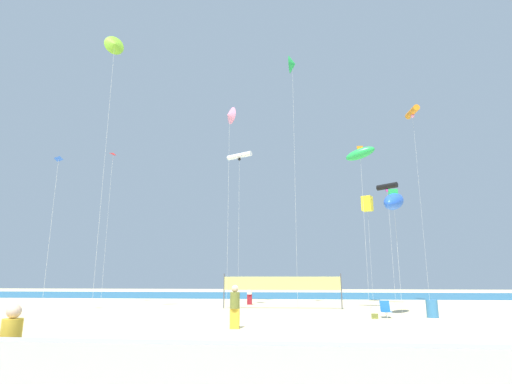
{
  "coord_description": "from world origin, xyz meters",
  "views": [
    {
      "loc": [
        2.0,
        -18.27,
        2.08
      ],
      "look_at": [
        -0.51,
        8.7,
        8.05
      ],
      "focal_mm": 27.49,
      "sensor_mm": 36.0,
      "label": 1
    }
  ],
  "objects_px": {
    "beach_handbag": "(375,316)",
    "kite_yellow_box": "(367,204)",
    "volleyball_net": "(282,285)",
    "toddler_figure": "(34,369)",
    "kite_red_diamond": "(113,157)",
    "kite_green_inflatable": "(360,154)",
    "kite_blue_inflatable": "(394,201)",
    "kite_white_tube": "(239,156)",
    "kite_orange_tube": "(412,113)",
    "mother_figure": "(10,345)",
    "folding_beach_chair": "(386,309)",
    "beachgoer_white_shirt": "(250,293)",
    "kite_black_tube": "(387,187)",
    "kite_lime_delta": "(115,45)",
    "kite_blue_diamond": "(58,163)",
    "trash_barrel": "(432,309)",
    "beachgoer_olive_shirt": "(235,305)",
    "kite_green_delta": "(292,65)",
    "kite_pink_delta": "(230,115)"
  },
  "relations": [
    {
      "from": "beachgoer_olive_shirt",
      "to": "trash_barrel",
      "type": "relative_size",
      "value": 1.93
    },
    {
      "from": "folding_beach_chair",
      "to": "kite_orange_tube",
      "type": "xyz_separation_m",
      "value": [
        6.24,
        12.09,
        16.47
      ]
    },
    {
      "from": "mother_figure",
      "to": "kite_red_diamond",
      "type": "xyz_separation_m",
      "value": [
        -10.1,
        23.97,
        11.52
      ]
    },
    {
      "from": "kite_white_tube",
      "to": "kite_blue_inflatable",
      "type": "distance_m",
      "value": 16.65
    },
    {
      "from": "kite_green_delta",
      "to": "kite_blue_inflatable",
      "type": "distance_m",
      "value": 14.86
    },
    {
      "from": "beachgoer_white_shirt",
      "to": "kite_blue_inflatable",
      "type": "bearing_deg",
      "value": 91.27
    },
    {
      "from": "kite_orange_tube",
      "to": "beach_handbag",
      "type": "bearing_deg",
      "value": -118.71
    },
    {
      "from": "volleyball_net",
      "to": "kite_pink_delta",
      "type": "distance_m",
      "value": 13.31
    },
    {
      "from": "beachgoer_white_shirt",
      "to": "beachgoer_olive_shirt",
      "type": "distance_m",
      "value": 15.39
    },
    {
      "from": "kite_green_inflatable",
      "to": "kite_blue_inflatable",
      "type": "distance_m",
      "value": 5.55
    },
    {
      "from": "kite_yellow_box",
      "to": "volleyball_net",
      "type": "bearing_deg",
      "value": -135.56
    },
    {
      "from": "toddler_figure",
      "to": "kite_blue_diamond",
      "type": "height_order",
      "value": "kite_blue_diamond"
    },
    {
      "from": "beachgoer_white_shirt",
      "to": "kite_white_tube",
      "type": "height_order",
      "value": "kite_white_tube"
    },
    {
      "from": "kite_red_diamond",
      "to": "beachgoer_white_shirt",
      "type": "bearing_deg",
      "value": 5.7
    },
    {
      "from": "toddler_figure",
      "to": "kite_green_delta",
      "type": "distance_m",
      "value": 29.15
    },
    {
      "from": "kite_blue_diamond",
      "to": "folding_beach_chair",
      "type": "bearing_deg",
      "value": -1.63
    },
    {
      "from": "beach_handbag",
      "to": "kite_black_tube",
      "type": "relative_size",
      "value": 0.03
    },
    {
      "from": "kite_green_inflatable",
      "to": "kite_red_diamond",
      "type": "xyz_separation_m",
      "value": [
        -20.33,
        4.21,
        1.66
      ]
    },
    {
      "from": "toddler_figure",
      "to": "kite_yellow_box",
      "type": "distance_m",
      "value": 31.93
    },
    {
      "from": "kite_white_tube",
      "to": "kite_orange_tube",
      "type": "height_order",
      "value": "kite_orange_tube"
    },
    {
      "from": "kite_lime_delta",
      "to": "mother_figure",
      "type": "bearing_deg",
      "value": -67.26
    },
    {
      "from": "kite_green_delta",
      "to": "kite_blue_diamond",
      "type": "xyz_separation_m",
      "value": [
        -15.37,
        -5.93,
        -9.72
      ]
    },
    {
      "from": "beachgoer_olive_shirt",
      "to": "kite_blue_diamond",
      "type": "bearing_deg",
      "value": 42.47
    },
    {
      "from": "beach_handbag",
      "to": "kite_blue_inflatable",
      "type": "bearing_deg",
      "value": 41.48
    },
    {
      "from": "mother_figure",
      "to": "trash_barrel",
      "type": "bearing_deg",
      "value": 50.21
    },
    {
      "from": "beach_handbag",
      "to": "kite_yellow_box",
      "type": "relative_size",
      "value": 0.03
    },
    {
      "from": "kite_pink_delta",
      "to": "volleyball_net",
      "type": "bearing_deg",
      "value": 5.49
    },
    {
      "from": "kite_orange_tube",
      "to": "kite_blue_inflatable",
      "type": "distance_m",
      "value": 16.0
    },
    {
      "from": "kite_green_delta",
      "to": "kite_black_tube",
      "type": "distance_m",
      "value": 12.86
    },
    {
      "from": "beachgoer_white_shirt",
      "to": "kite_lime_delta",
      "type": "height_order",
      "value": "kite_lime_delta"
    },
    {
      "from": "toddler_figure",
      "to": "kite_red_diamond",
      "type": "bearing_deg",
      "value": 139.14
    },
    {
      "from": "toddler_figure",
      "to": "kite_lime_delta",
      "type": "xyz_separation_m",
      "value": [
        -7.28,
        16.01,
        17.37
      ]
    },
    {
      "from": "kite_orange_tube",
      "to": "kite_yellow_box",
      "type": "height_order",
      "value": "kite_orange_tube"
    },
    {
      "from": "mother_figure",
      "to": "kite_yellow_box",
      "type": "distance_m",
      "value": 31.96
    },
    {
      "from": "beachgoer_white_shirt",
      "to": "volleyball_net",
      "type": "distance_m",
      "value": 5.05
    },
    {
      "from": "beachgoer_white_shirt",
      "to": "kite_blue_inflatable",
      "type": "xyz_separation_m",
      "value": [
        9.62,
        -8.89,
        5.62
      ]
    },
    {
      "from": "beachgoer_white_shirt",
      "to": "kite_red_diamond",
      "type": "bearing_deg",
      "value": -40.28
    },
    {
      "from": "toddler_figure",
      "to": "volleyball_net",
      "type": "height_order",
      "value": "volleyball_net"
    },
    {
      "from": "kite_white_tube",
      "to": "kite_black_tube",
      "type": "height_order",
      "value": "kite_white_tube"
    },
    {
      "from": "volleyball_net",
      "to": "kite_pink_delta",
      "type": "relative_size",
      "value": 0.55
    },
    {
      "from": "toddler_figure",
      "to": "trash_barrel",
      "type": "relative_size",
      "value": 0.93
    },
    {
      "from": "volleyball_net",
      "to": "beach_handbag",
      "type": "distance_m",
      "value": 8.24
    },
    {
      "from": "trash_barrel",
      "to": "kite_blue_diamond",
      "type": "bearing_deg",
      "value": 179.07
    },
    {
      "from": "toddler_figure",
      "to": "trash_barrel",
      "type": "height_order",
      "value": "trash_barrel"
    },
    {
      "from": "volleyball_net",
      "to": "kite_green_inflatable",
      "type": "xyz_separation_m",
      "value": [
        5.72,
        -1.21,
        9.07
      ]
    },
    {
      "from": "kite_white_tube",
      "to": "trash_barrel",
      "type": "bearing_deg",
      "value": -43.65
    },
    {
      "from": "toddler_figure",
      "to": "mother_figure",
      "type": "bearing_deg",
      "value": -165.28
    },
    {
      "from": "beach_handbag",
      "to": "kite_blue_inflatable",
      "type": "relative_size",
      "value": 0.04
    },
    {
      "from": "kite_yellow_box",
      "to": "kite_green_inflatable",
      "type": "bearing_deg",
      "value": -102.52
    },
    {
      "from": "trash_barrel",
      "to": "beach_handbag",
      "type": "bearing_deg",
      "value": -165.79
    }
  ]
}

